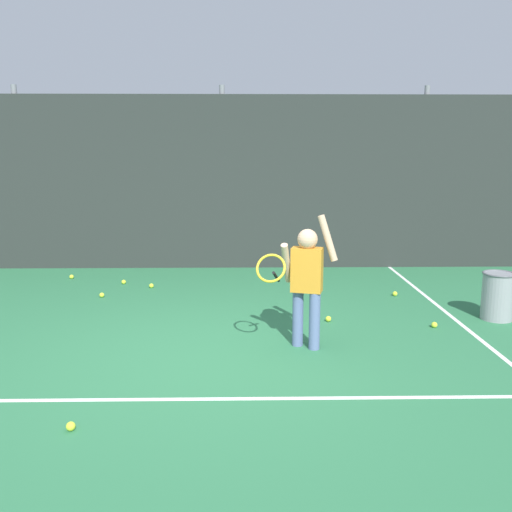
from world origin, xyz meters
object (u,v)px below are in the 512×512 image
object	(u,v)px
tennis_ball_2	(72,277)
tennis_ball_4	(102,295)
tennis_ball_0	(151,286)
tennis_ball_1	(71,426)
tennis_ball_3	(328,319)
tennis_player	(305,277)
tennis_ball_5	(395,294)
tennis_ball_7	(124,282)
tennis_ball_6	(434,325)
ball_hopper	(498,295)

from	to	relation	value
tennis_ball_2	tennis_ball_4	xyz separation A→B (m)	(0.76, -1.12, 0.00)
tennis_ball_0	tennis_ball_1	world-z (taller)	same
tennis_ball_3	tennis_player	bearing A→B (deg)	-113.54
tennis_ball_5	tennis_ball_7	size ratio (longest dim) A/B	1.00
tennis_ball_0	tennis_ball_3	size ratio (longest dim) A/B	1.00
tennis_ball_2	tennis_ball_6	distance (m)	5.45
tennis_player	tennis_ball_1	world-z (taller)	tennis_player
tennis_ball_0	tennis_ball_2	world-z (taller)	same
tennis_ball_4	tennis_ball_7	size ratio (longest dim) A/B	1.00
tennis_player	tennis_ball_3	size ratio (longest dim) A/B	20.46
tennis_ball_2	tennis_ball_4	distance (m)	1.36
tennis_player	tennis_ball_0	bearing A→B (deg)	144.36
tennis_ball_7	tennis_ball_0	bearing A→B (deg)	-28.12
tennis_ball_4	tennis_ball_0	bearing A→B (deg)	41.64
ball_hopper	tennis_ball_4	distance (m)	5.04
tennis_player	tennis_ball_3	distance (m)	1.16
tennis_ball_3	tennis_ball_6	xyz separation A→B (m)	(1.16, -0.24, 0.00)
tennis_player	ball_hopper	bearing A→B (deg)	37.30
ball_hopper	tennis_ball_0	xyz separation A→B (m)	(-4.33, 1.58, -0.26)
tennis_ball_2	tennis_ball_5	world-z (taller)	same
tennis_ball_2	tennis_ball_3	size ratio (longest dim) A/B	1.00
tennis_ball_5	tennis_ball_6	xyz separation A→B (m)	(0.07, -1.38, 0.00)
ball_hopper	tennis_ball_3	bearing A→B (deg)	-178.14
tennis_ball_1	tennis_ball_7	distance (m)	4.42
tennis_ball_2	tennis_ball_3	distance (m)	4.32
tennis_ball_6	tennis_ball_3	bearing A→B (deg)	168.15
tennis_ball_5	tennis_ball_6	distance (m)	1.38
tennis_player	tennis_ball_4	xyz separation A→B (m)	(-2.55, 1.98, -0.69)
tennis_ball_6	tennis_ball_7	distance (m)	4.49
tennis_ball_5	tennis_ball_1	bearing A→B (deg)	-132.16
tennis_ball_1	tennis_ball_2	size ratio (longest dim) A/B	1.00
tennis_ball_1	tennis_ball_5	distance (m)	4.89
tennis_ball_0	tennis_ball_5	xyz separation A→B (m)	(3.42, -0.52, 0.00)
ball_hopper	tennis_ball_2	world-z (taller)	ball_hopper
tennis_player	tennis_ball_5	bearing A→B (deg)	69.89
tennis_ball_3	tennis_ball_5	xyz separation A→B (m)	(1.09, 1.13, 0.00)
tennis_ball_0	tennis_ball_3	bearing A→B (deg)	-35.23
tennis_ball_0	tennis_ball_7	size ratio (longest dim) A/B	1.00
ball_hopper	tennis_ball_0	distance (m)	4.62
tennis_ball_7	tennis_ball_1	bearing A→B (deg)	-82.27
tennis_ball_1	tennis_ball_5	xyz separation A→B (m)	(3.28, 3.63, 0.00)
tennis_ball_2	tennis_ball_3	bearing A→B (deg)	-31.49
tennis_ball_3	tennis_ball_6	world-z (taller)	same
ball_hopper	tennis_ball_7	bearing A→B (deg)	159.11
tennis_ball_3	tennis_ball_1	bearing A→B (deg)	-131.39
tennis_ball_2	tennis_ball_5	bearing A→B (deg)	-13.24
tennis_ball_3	tennis_ball_4	size ratio (longest dim) A/B	1.00
tennis_ball_1	tennis_ball_6	size ratio (longest dim) A/B	1.00
tennis_player	tennis_ball_5	xyz separation A→B (m)	(1.46, 1.98, -0.69)
tennis_ball_0	tennis_ball_2	bearing A→B (deg)	155.76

